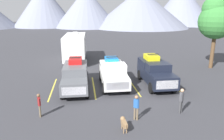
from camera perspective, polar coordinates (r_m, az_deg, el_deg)
The scene contains 15 objects.
ground_plane at distance 18.14m, azimuth 0.78°, elevation -5.16°, with size 240.00×240.00×0.00m, color #38383D.
pickup_truck_a at distance 18.23m, azimuth -9.84°, elevation -1.37°, with size 2.21×5.82×2.56m.
pickup_truck_b at distance 18.67m, azimuth 0.29°, elevation -0.78°, with size 2.24×5.23×2.47m.
pickup_truck_c at distance 19.29m, azimuth 11.54°, elevation -0.38°, with size 2.22×5.47×2.67m.
lot_stripe_a at distance 18.87m, azimuth -15.70°, elevation -4.91°, with size 0.12×5.50×0.01m, color gold.
lot_stripe_b at distance 18.70m, azimuth -4.94°, elevation -4.56°, with size 0.12×5.50×0.01m, color gold.
lot_stripe_c at distance 19.17m, azimuth 5.64°, elevation -4.05°, with size 0.12×5.50×0.01m, color gold.
lot_stripe_d at distance 20.26m, azimuth 15.38°, elevation -3.46°, with size 0.12×5.50×0.01m, color gold.
camper_trailer_a at distance 28.18m, azimuth -9.90°, elevation 6.32°, with size 2.88×8.58×3.74m.
person_a at distance 14.06m, azimuth -19.01°, elevation -8.56°, with size 0.22×0.34×1.54m.
person_b at distance 14.44m, azimuth 18.24°, elevation -7.48°, with size 0.33×0.30×1.69m.
person_c at distance 13.02m, azimuth 6.55°, elevation -9.60°, with size 0.32×0.28×1.60m.
dog at distance 12.14m, azimuth 3.19°, elevation -13.93°, with size 0.29×0.97×0.70m.
tree_a at distance 26.60m, azimuth 26.24°, elevation 12.36°, with size 3.90×3.90×8.05m.
mountain_ridge at distance 88.94m, azimuth -5.99°, elevation 16.40°, with size 162.52×45.83×17.92m.
Camera 1 is at (-2.57, -16.75, 6.47)m, focal length 33.91 mm.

